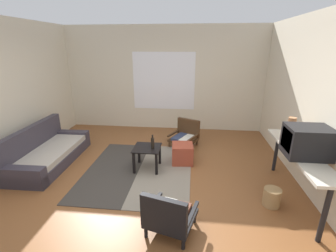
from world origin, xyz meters
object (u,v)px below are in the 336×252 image
Objects in this scene: armchair_by_window at (185,135)px; armchair_striped_foreground at (169,215)px; crt_television at (307,142)px; coffee_table at (147,152)px; console_shelf at (299,156)px; ottoman_orange at (182,154)px; couch at (47,153)px; glass_bottle at (153,143)px; clay_vase at (290,132)px; wicker_basket at (272,197)px.

armchair_striped_foreground is (-0.09, -2.77, 0.02)m from armchair_by_window.
crt_television is at bearing 23.58° from armchair_striped_foreground.
armchair_striped_foreground is 2.06m from crt_television.
console_shelf reaches higher than coffee_table.
coffee_table reaches higher than ottoman_orange.
couch is 3.85× the size of coffee_table.
armchair_by_window is at bearing 61.39° from coffee_table.
coffee_table is at bearing 161.12° from crt_television.
armchair_by_window reaches higher than coffee_table.
couch is 2.13m from glass_bottle.
glass_bottle is (-2.22, 0.19, -0.38)m from clay_vase.
clay_vase is (1.70, -0.55, 0.73)m from ottoman_orange.
crt_television reaches higher than clay_vase.
clay_vase is (2.34, -0.23, 0.59)m from coffee_table.
wicker_basket is (1.35, -1.18, -0.06)m from ottoman_orange.
armchair_by_window is at bearing 88.21° from armchair_striped_foreground.
crt_television is at bearing -18.86° from glass_bottle.
couch reaches higher than armchair_striped_foreground.
clay_vase is at bearing 60.60° from wicker_basket.
coffee_table is 0.72m from ottoman_orange.
crt_television reaches higher than coffee_table.
ottoman_orange is at bearing 34.50° from glass_bottle.
clay_vase is (0.00, 0.57, -0.07)m from crt_television.
clay_vase is (0.00, 0.42, 0.22)m from console_shelf.
couch is 3.01m from armchair_striped_foreground.
console_shelf is at bearing -90.00° from clay_vase.
couch is at bearing 148.25° from armchair_striped_foreground.
crt_television is (4.33, -0.81, 0.77)m from couch.
clay_vase is at bearing -4.92° from glass_bottle.
couch is 5.14× the size of clay_vase.
armchair_striped_foreground is 1.69× the size of ottoman_orange.
console_shelf is at bearing -8.71° from couch.
couch is at bearing 169.34° from crt_television.
armchair_striped_foreground is at bearing -70.11° from coffee_table.
armchair_striped_foreground reaches higher than wicker_basket.
clay_vase reaches higher than couch.
clay_vase is 1.38× the size of wicker_basket.
armchair_by_window is at bearing 88.73° from ottoman_orange.
console_shelf is 0.70m from wicker_basket.
ottoman_orange is at bearing 150.45° from console_shelf.
coffee_table is 1.37m from armchair_by_window.
wicker_basket is at bearing -119.40° from clay_vase.
crt_television is (2.33, -0.80, 0.66)m from coffee_table.
armchair_striped_foreground is at bearing -73.47° from glass_bottle.
couch is at bearing 178.47° from glass_bottle.
crt_television reaches higher than console_shelf.
ottoman_orange is at bearing 162.11° from clay_vase.
armchair_striped_foreground is 2.04m from console_shelf.
console_shelf is at bearing 88.80° from crt_television.
glass_bottle is (0.11, -0.04, 0.21)m from coffee_table.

